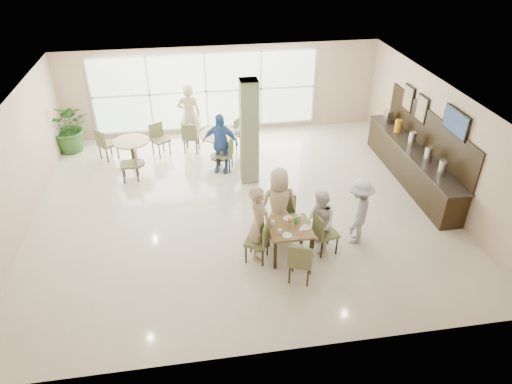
{
  "coord_description": "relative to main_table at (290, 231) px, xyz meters",
  "views": [
    {
      "loc": [
        -1.1,
        -9.46,
        6.34
      ],
      "look_at": [
        0.2,
        -1.2,
        1.1
      ],
      "focal_mm": 32.0,
      "sensor_mm": 36.0,
      "label": 1
    }
  ],
  "objects": [
    {
      "name": "teen_left",
      "position": [
        -0.63,
        0.1,
        0.2
      ],
      "size": [
        0.59,
        0.72,
        1.7
      ],
      "primitive_type": "imported",
      "rotation": [
        0.0,
        0.0,
        1.23
      ],
      "color": "tan",
      "rests_on": "ground"
    },
    {
      "name": "potted_plant",
      "position": [
        -5.41,
        5.89,
        0.13
      ],
      "size": [
        1.57,
        1.57,
        1.55
      ],
      "primitive_type": "imported",
      "rotation": [
        0.0,
        0.0,
        -0.13
      ],
      "color": "#2C5D25",
      "rests_on": "ground"
    },
    {
      "name": "wall_tv",
      "position": [
        4.17,
        1.49,
        1.5
      ],
      "size": [
        0.06,
        1.0,
        0.58
      ],
      "color": "black",
      "rests_on": "ground"
    },
    {
      "name": "buffet_counter",
      "position": [
        3.93,
        2.6,
        -0.1
      ],
      "size": [
        0.64,
        4.7,
        1.95
      ],
      "color": "black",
      "rests_on": "ground"
    },
    {
      "name": "adult_a",
      "position": [
        -1.08,
        3.92,
        0.2
      ],
      "size": [
        1.12,
        0.83,
        1.7
      ],
      "primitive_type": "imported",
      "rotation": [
        0.0,
        0.0,
        -0.29
      ],
      "color": "#3960AB",
      "rests_on": "ground"
    },
    {
      "name": "framed_art_b",
      "position": [
        4.18,
        3.89,
        1.2
      ],
      "size": [
        0.05,
        0.55,
        0.7
      ],
      "color": "black",
      "rests_on": "ground"
    },
    {
      "name": "round_table_right",
      "position": [
        -1.03,
        4.76,
        -0.06
      ],
      "size": [
        1.15,
        1.15,
        0.75
      ],
      "color": "brown",
      "rests_on": "ground"
    },
    {
      "name": "chairs_table_left",
      "position": [
        -3.53,
        4.71,
        -0.17
      ],
      "size": [
        2.15,
        1.94,
        0.95
      ],
      "color": "brown",
      "rests_on": "ground"
    },
    {
      "name": "teen_far",
      "position": [
        -0.09,
        0.73,
        0.2
      ],
      "size": [
        0.84,
        0.47,
        1.69
      ],
      "primitive_type": "imported",
      "rotation": [
        0.0,
        0.0,
        3.17
      ],
      "color": "tan",
      "rests_on": "ground"
    },
    {
      "name": "tabletop_clutter",
      "position": [
        0.01,
        -0.01,
        0.16
      ],
      "size": [
        0.79,
        0.78,
        0.21
      ],
      "color": "white",
      "rests_on": "main_table"
    },
    {
      "name": "round_table_left",
      "position": [
        -3.54,
        4.69,
        -0.1
      ],
      "size": [
        1.01,
        1.01,
        0.75
      ],
      "color": "brown",
      "rests_on": "ground"
    },
    {
      "name": "main_table",
      "position": [
        0.0,
        0.0,
        0.0
      ],
      "size": [
        0.88,
        0.88,
        0.75
      ],
      "color": "brown",
      "rests_on": "ground"
    },
    {
      "name": "window_bank",
      "position": [
        -1.26,
        6.55,
        0.75
      ],
      "size": [
        7.0,
        0.04,
        7.0
      ],
      "color": "silver",
      "rests_on": "ground"
    },
    {
      "name": "adult_b",
      "position": [
        -0.16,
        4.83,
        0.29
      ],
      "size": [
        1.29,
        1.89,
        1.88
      ],
      "primitive_type": "imported",
      "rotation": [
        0.0,
        0.0,
        -1.91
      ],
      "color": "white",
      "rests_on": "ground"
    },
    {
      "name": "teen_standing",
      "position": [
        1.58,
        0.29,
        0.12
      ],
      "size": [
        1.0,
        1.15,
        1.54
      ],
      "primitive_type": "imported",
      "rotation": [
        0.0,
        0.0,
        -2.12
      ],
      "color": "#A8A8AA",
      "rests_on": "ground"
    },
    {
      "name": "chairs_table_right",
      "position": [
        -1.02,
        4.82,
        -0.17
      ],
      "size": [
        2.19,
        1.85,
        0.95
      ],
      "color": "brown",
      "rests_on": "ground"
    },
    {
      "name": "teen_right",
      "position": [
        0.67,
        0.1,
        0.08
      ],
      "size": [
        0.62,
        0.76,
        1.46
      ],
      "primitive_type": "imported",
      "rotation": [
        0.0,
        0.0,
        -1.46
      ],
      "color": "white",
      "rests_on": "ground"
    },
    {
      "name": "framed_art_a",
      "position": [
        4.18,
        3.09,
        1.2
      ],
      "size": [
        0.05,
        0.55,
        0.7
      ],
      "color": "black",
      "rests_on": "ground"
    },
    {
      "name": "column",
      "position": [
        -0.36,
        3.29,
        0.75
      ],
      "size": [
        0.45,
        0.45,
        2.8
      ],
      "primitive_type": "cube",
      "color": "#5E6D4B",
      "rests_on": "ground"
    },
    {
      "name": "ground",
      "position": [
        -0.76,
        2.09,
        -0.65
      ],
      "size": [
        10.0,
        10.0,
        0.0
      ],
      "primitive_type": "plane",
      "color": "beige",
      "rests_on": "ground"
    },
    {
      "name": "adult_standing",
      "position": [
        -1.85,
        5.85,
        0.31
      ],
      "size": [
        0.74,
        0.53,
        1.91
      ],
      "primitive_type": "imported",
      "rotation": [
        0.0,
        0.0,
        3.04
      ],
      "color": "tan",
      "rests_on": "ground"
    },
    {
      "name": "room_shell",
      "position": [
        -0.76,
        2.09,
        1.06
      ],
      "size": [
        10.0,
        10.0,
        10.0
      ],
      "color": "white",
      "rests_on": "ground"
    },
    {
      "name": "chairs_main_table",
      "position": [
        0.06,
        -0.01,
        -0.17
      ],
      "size": [
        2.06,
        2.03,
        0.95
      ],
      "color": "brown",
      "rests_on": "ground"
    }
  ]
}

